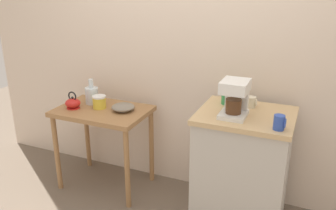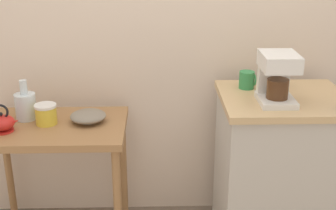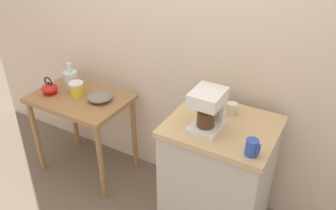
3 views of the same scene
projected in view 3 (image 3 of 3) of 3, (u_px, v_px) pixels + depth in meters
The scene contains 12 objects.
ground_plane at pixel (148, 194), 2.87m from camera, with size 8.00×8.00×0.00m, color #6B5B4C.
back_wall at pixel (184, 20), 2.41m from camera, with size 4.40×0.10×2.80m, color beige.
wooden_table at pixel (82, 108), 2.83m from camera, with size 0.80×0.54×0.75m.
kitchen_counter at pixel (217, 179), 2.35m from camera, with size 0.68×0.59×0.93m.
bowl_stoneware at pixel (100, 97), 2.70m from camera, with size 0.20×0.20×0.06m.
teakettle at pixel (50, 88), 2.79m from camera, with size 0.16×0.13×0.15m.
glass_carafe_vase at pixel (71, 79), 2.87m from camera, with size 0.12×0.12×0.23m.
canister_enamel at pixel (77, 89), 2.77m from camera, with size 0.12×0.12×0.11m.
coffee_maker at pixel (209, 107), 2.02m from camera, with size 0.18×0.22×0.26m.
mug_small_cream at pixel (232, 109), 2.20m from camera, with size 0.08×0.07×0.08m.
mug_tall_green at pixel (206, 101), 2.28m from camera, with size 0.09×0.08×0.10m.
mug_blue at pixel (252, 148), 1.83m from camera, with size 0.08×0.07×0.10m.
Camera 3 is at (1.18, -1.73, 2.10)m, focal length 36.22 mm.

